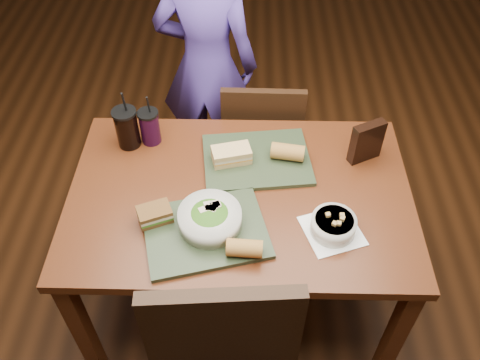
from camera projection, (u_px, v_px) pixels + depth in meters
name	position (u px, v px, depth m)	size (l,w,h in m)	color
ground	(240.00, 295.00, 2.47)	(6.00, 6.00, 0.00)	#381C0B
dining_table	(240.00, 208.00, 1.99)	(1.30, 0.85, 0.75)	#4F230F
chair_far	(261.00, 143.00, 2.51)	(0.38, 0.38, 0.86)	black
diner	(207.00, 66.00, 2.56)	(0.52, 0.34, 1.42)	#4E3695
tray_near	(206.00, 232.00, 1.78)	(0.42, 0.32, 0.02)	#28341F
tray_far	(257.00, 160.00, 2.03)	(0.42, 0.32, 0.02)	#28341F
salad_bowl	(210.00, 218.00, 1.77)	(0.22, 0.22, 0.07)	silver
soup_bowl	(333.00, 225.00, 1.77)	(0.24, 0.24, 0.08)	white
sandwich_near	(155.00, 214.00, 1.79)	(0.14, 0.12, 0.05)	#593819
sandwich_far	(231.00, 155.00, 1.99)	(0.17, 0.12, 0.06)	tan
baguette_near	(244.00, 248.00, 1.69)	(0.06, 0.06, 0.12)	#AD7533
baguette_far	(288.00, 152.00, 2.00)	(0.07, 0.07, 0.13)	#AD7533
cup_cola	(127.00, 128.00, 2.04)	(0.10, 0.10, 0.27)	black
cup_berry	(150.00, 127.00, 2.06)	(0.09, 0.09, 0.23)	black
chip_bag	(367.00, 142.00, 1.99)	(0.13, 0.04, 0.17)	black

